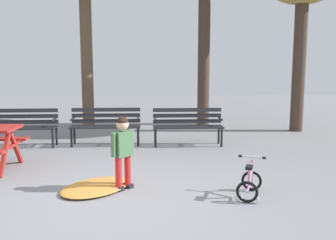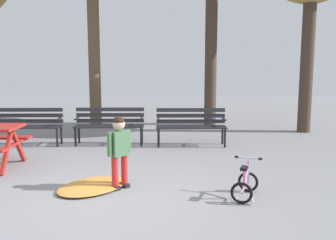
# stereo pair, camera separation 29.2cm
# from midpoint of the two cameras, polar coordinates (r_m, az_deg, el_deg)

# --- Properties ---
(ground) EXTENTS (36.00, 36.00, 0.00)m
(ground) POSITION_cam_midpoint_polar(r_m,az_deg,el_deg) (5.28, -10.39, -12.18)
(ground) COLOR gray
(park_bench_far_left) EXTENTS (1.62, 0.52, 0.85)m
(park_bench_far_left) POSITION_cam_midpoint_polar(r_m,az_deg,el_deg) (9.20, -22.30, -0.59)
(park_bench_far_left) COLOR #232328
(park_bench_far_left) RESTS_ON ground
(park_bench_left) EXTENTS (1.62, 0.51, 0.85)m
(park_bench_left) POSITION_cam_midpoint_polar(r_m,az_deg,el_deg) (8.81, -10.41, -0.46)
(park_bench_left) COLOR #232328
(park_bench_left) RESTS_ON ground
(park_bench_right) EXTENTS (1.61, 0.50, 0.85)m
(park_bench_right) POSITION_cam_midpoint_polar(r_m,az_deg,el_deg) (8.64, 2.05, -0.51)
(park_bench_right) COLOR #232328
(park_bench_right) RESTS_ON ground
(child_standing) EXTENTS (0.32, 0.32, 1.10)m
(child_standing) POSITION_cam_midpoint_polar(r_m,az_deg,el_deg) (5.59, -8.40, -4.04)
(child_standing) COLOR red
(child_standing) RESTS_ON ground
(kids_bicycle) EXTENTS (0.51, 0.63, 0.54)m
(kids_bicycle) POSITION_cam_midpoint_polar(r_m,az_deg,el_deg) (5.42, 10.81, -9.40)
(kids_bicycle) COLOR black
(kids_bicycle) RESTS_ON ground
(leaf_pile) EXTENTS (1.34, 1.40, 0.07)m
(leaf_pile) POSITION_cam_midpoint_polar(r_m,az_deg,el_deg) (5.81, -12.40, -9.95)
(leaf_pile) COLOR #C68438
(leaf_pile) RESTS_ON ground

